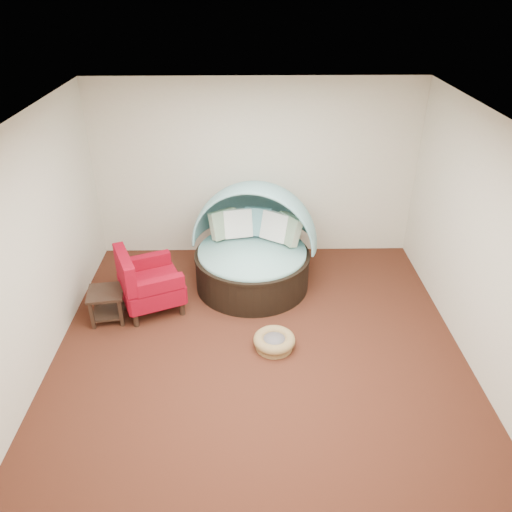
{
  "coord_description": "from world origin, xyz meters",
  "views": [
    {
      "loc": [
        -0.12,
        -4.84,
        4.08
      ],
      "look_at": [
        -0.03,
        0.6,
        0.96
      ],
      "focal_mm": 35.0,
      "sensor_mm": 36.0,
      "label": 1
    }
  ],
  "objects_px": {
    "pet_basket": "(274,341)",
    "side_table": "(107,301)",
    "canopy_daybed": "(253,240)",
    "red_armchair": "(147,283)"
  },
  "relations": [
    {
      "from": "canopy_daybed",
      "to": "pet_basket",
      "type": "xyz_separation_m",
      "value": [
        0.24,
        -1.52,
        -0.61
      ]
    },
    {
      "from": "side_table",
      "to": "red_armchair",
      "type": "bearing_deg",
      "value": 24.42
    },
    {
      "from": "canopy_daybed",
      "to": "side_table",
      "type": "distance_m",
      "value": 2.19
    },
    {
      "from": "pet_basket",
      "to": "side_table",
      "type": "relative_size",
      "value": 1.01
    },
    {
      "from": "canopy_daybed",
      "to": "side_table",
      "type": "bearing_deg",
      "value": -144.18
    },
    {
      "from": "pet_basket",
      "to": "canopy_daybed",
      "type": "bearing_deg",
      "value": 98.83
    },
    {
      "from": "canopy_daybed",
      "to": "red_armchair",
      "type": "height_order",
      "value": "canopy_daybed"
    },
    {
      "from": "canopy_daybed",
      "to": "red_armchair",
      "type": "xyz_separation_m",
      "value": [
        -1.45,
        -0.66,
        -0.28
      ]
    },
    {
      "from": "canopy_daybed",
      "to": "red_armchair",
      "type": "distance_m",
      "value": 1.62
    },
    {
      "from": "pet_basket",
      "to": "side_table",
      "type": "height_order",
      "value": "side_table"
    }
  ]
}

